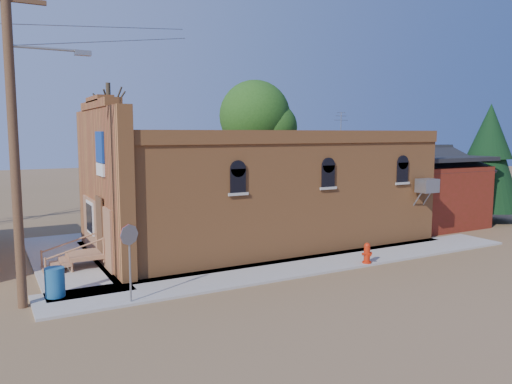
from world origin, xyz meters
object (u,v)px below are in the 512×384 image
brick_bar (255,191)px  fire_hydrant (367,253)px  utility_pole (16,138)px  trash_barrel (55,282)px  stop_sign (129,242)px

brick_bar → fire_hydrant: brick_bar is taller
utility_pole → trash_barrel: utility_pole is taller
stop_sign → fire_hydrant: bearing=0.4°
fire_hydrant → trash_barrel: (-10.67, 1.50, 0.06)m
stop_sign → brick_bar: bearing=38.1°
trash_barrel → brick_bar: bearing=24.1°
stop_sign → trash_barrel: bearing=141.3°
fire_hydrant → brick_bar: bearing=124.6°
utility_pole → stop_sign: (2.69, -1.20, -2.96)m
trash_barrel → utility_pole: bearing=-160.4°
brick_bar → utility_pole: bearing=-156.3°
brick_bar → fire_hydrant: (1.73, -5.50, -1.88)m
brick_bar → fire_hydrant: 6.06m
fire_hydrant → stop_sign: (-8.82, 0.00, 1.36)m
fire_hydrant → utility_pole: bearing=-168.8°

